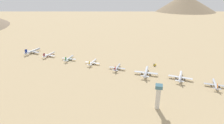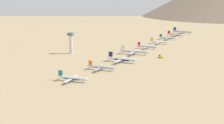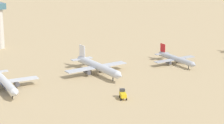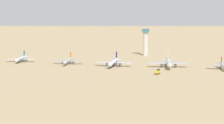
{
  "view_description": "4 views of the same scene",
  "coord_description": "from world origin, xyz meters",
  "px_view_note": "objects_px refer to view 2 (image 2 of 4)",
  "views": [
    {
      "loc": [
        -268.03,
        -52.84,
        119.08
      ],
      "look_at": [
        11.03,
        12.99,
        5.99
      ],
      "focal_mm": 30.49,
      "sensor_mm": 36.0,
      "label": 1
    },
    {
      "loc": [
        70.95,
        -424.22,
        81.59
      ],
      "look_at": [
        -20.75,
        -112.82,
        4.92
      ],
      "focal_mm": 48.48,
      "sensor_mm": 36.0,
      "label": 2
    },
    {
      "loc": [
        171.68,
        -165.53,
        65.48
      ],
      "look_at": [
        -12.55,
        -33.37,
        4.48
      ],
      "focal_mm": 73.74,
      "sensor_mm": 36.0,
      "label": 3
    },
    {
      "loc": [
        375.23,
        -77.02,
        57.77
      ],
      "look_at": [
        -6.46,
        -91.61,
        5.11
      ],
      "focal_mm": 72.8,
      "sensor_mm": 36.0,
      "label": 4
    }
  ],
  "objects_px": {
    "parked_jet_4": "(147,47)",
    "control_tower": "(71,42)",
    "parked_jet_8": "(182,32)",
    "parked_jet_1": "(101,67)",
    "service_truck": "(161,56)",
    "parked_jet_3": "(134,51)",
    "parked_jet_0": "(72,78)",
    "parked_jet_5": "(159,42)",
    "parked_jet_6": "(168,38)",
    "parked_jet_7": "(175,35)",
    "parked_jet_2": "(122,59)"
  },
  "relations": [
    {
      "from": "parked_jet_3",
      "to": "parked_jet_8",
      "type": "xyz_separation_m",
      "value": [
        47.99,
        220.41,
        -0.02
      ]
    },
    {
      "from": "parked_jet_1",
      "to": "parked_jet_5",
      "type": "height_order",
      "value": "parked_jet_1"
    },
    {
      "from": "parked_jet_4",
      "to": "control_tower",
      "type": "distance_m",
      "value": 110.43
    },
    {
      "from": "parked_jet_2",
      "to": "parked_jet_7",
      "type": "relative_size",
      "value": 1.17
    },
    {
      "from": "parked_jet_4",
      "to": "parked_jet_1",
      "type": "bearing_deg",
      "value": -100.67
    },
    {
      "from": "parked_jet_6",
      "to": "parked_jet_8",
      "type": "xyz_separation_m",
      "value": [
        18.74,
        85.39,
        0.89
      ]
    },
    {
      "from": "parked_jet_4",
      "to": "parked_jet_6",
      "type": "xyz_separation_m",
      "value": [
        20.23,
        90.5,
        0.05
      ]
    },
    {
      "from": "parked_jet_7",
      "to": "control_tower",
      "type": "bearing_deg",
      "value": -121.45
    },
    {
      "from": "parked_jet_5",
      "to": "parked_jet_8",
      "type": "distance_m",
      "value": 134.02
    },
    {
      "from": "parked_jet_2",
      "to": "service_truck",
      "type": "xyz_separation_m",
      "value": [
        40.58,
        35.83,
        -1.7
      ]
    },
    {
      "from": "parked_jet_8",
      "to": "parked_jet_1",
      "type": "bearing_deg",
      "value": -101.71
    },
    {
      "from": "parked_jet_3",
      "to": "parked_jet_7",
      "type": "xyz_separation_m",
      "value": [
        38.32,
        179.39,
        -0.8
      ]
    },
    {
      "from": "parked_jet_8",
      "to": "service_truck",
      "type": "distance_m",
      "value": 232.33
    },
    {
      "from": "parked_jet_1",
      "to": "service_truck",
      "type": "distance_m",
      "value": 93.5
    },
    {
      "from": "control_tower",
      "to": "parked_jet_6",
      "type": "bearing_deg",
      "value": 53.86
    },
    {
      "from": "parked_jet_1",
      "to": "parked_jet_4",
      "type": "bearing_deg",
      "value": 79.33
    },
    {
      "from": "parked_jet_1",
      "to": "service_truck",
      "type": "height_order",
      "value": "parked_jet_1"
    },
    {
      "from": "parked_jet_8",
      "to": "service_truck",
      "type": "height_order",
      "value": "parked_jet_8"
    },
    {
      "from": "parked_jet_0",
      "to": "parked_jet_4",
      "type": "bearing_deg",
      "value": 78.16
    },
    {
      "from": "parked_jet_2",
      "to": "parked_jet_6",
      "type": "height_order",
      "value": "parked_jet_2"
    },
    {
      "from": "parked_jet_2",
      "to": "service_truck",
      "type": "height_order",
      "value": "parked_jet_2"
    },
    {
      "from": "service_truck",
      "to": "control_tower",
      "type": "xyz_separation_m",
      "value": [
        -118.28,
        -5.41,
        13.54
      ]
    },
    {
      "from": "parked_jet_2",
      "to": "parked_jet_8",
      "type": "xyz_separation_m",
      "value": [
        52.1,
        267.86,
        0.23
      ]
    },
    {
      "from": "parked_jet_2",
      "to": "parked_jet_4",
      "type": "relative_size",
      "value": 1.25
    },
    {
      "from": "parked_jet_4",
      "to": "parked_jet_6",
      "type": "height_order",
      "value": "parked_jet_6"
    },
    {
      "from": "parked_jet_8",
      "to": "control_tower",
      "type": "distance_m",
      "value": 270.85
    },
    {
      "from": "parked_jet_3",
      "to": "service_truck",
      "type": "relative_size",
      "value": 7.26
    },
    {
      "from": "parked_jet_8",
      "to": "control_tower",
      "type": "relative_size",
      "value": 1.47
    },
    {
      "from": "parked_jet_5",
      "to": "parked_jet_0",
      "type": "bearing_deg",
      "value": -102.46
    },
    {
      "from": "parked_jet_0",
      "to": "parked_jet_7",
      "type": "xyz_separation_m",
      "value": [
        66.91,
        314.21,
        0.09
      ]
    },
    {
      "from": "parked_jet_4",
      "to": "parked_jet_6",
      "type": "distance_m",
      "value": 92.73
    },
    {
      "from": "parked_jet_8",
      "to": "service_truck",
      "type": "bearing_deg",
      "value": -92.84
    },
    {
      "from": "control_tower",
      "to": "parked_jet_7",
      "type": "bearing_deg",
      "value": 58.55
    },
    {
      "from": "parked_jet_2",
      "to": "control_tower",
      "type": "bearing_deg",
      "value": 158.62
    },
    {
      "from": "parked_jet_0",
      "to": "parked_jet_6",
      "type": "height_order",
      "value": "parked_jet_0"
    },
    {
      "from": "parked_jet_6",
      "to": "parked_jet_0",
      "type": "bearing_deg",
      "value": -102.1
    },
    {
      "from": "parked_jet_3",
      "to": "service_truck",
      "type": "bearing_deg",
      "value": -17.68
    },
    {
      "from": "parked_jet_1",
      "to": "parked_jet_2",
      "type": "xyz_separation_m",
      "value": [
        12.02,
        41.47,
        0.58
      ]
    },
    {
      "from": "parked_jet_1",
      "to": "parked_jet_7",
      "type": "height_order",
      "value": "parked_jet_7"
    },
    {
      "from": "parked_jet_7",
      "to": "service_truck",
      "type": "distance_m",
      "value": 191.03
    },
    {
      "from": "parked_jet_2",
      "to": "parked_jet_3",
      "type": "bearing_deg",
      "value": 85.05
    },
    {
      "from": "parked_jet_0",
      "to": "parked_jet_8",
      "type": "height_order",
      "value": "parked_jet_8"
    },
    {
      "from": "parked_jet_3",
      "to": "parked_jet_0",
      "type": "bearing_deg",
      "value": -101.98
    },
    {
      "from": "parked_jet_2",
      "to": "parked_jet_4",
      "type": "height_order",
      "value": "parked_jet_2"
    },
    {
      "from": "parked_jet_5",
      "to": "service_truck",
      "type": "xyz_separation_m",
      "value": [
        15.58,
        -100.78,
        -1.04
      ]
    },
    {
      "from": "parked_jet_5",
      "to": "parked_jet_6",
      "type": "xyz_separation_m",
      "value": [
        8.36,
        45.86,
        -0.0
      ]
    },
    {
      "from": "parked_jet_1",
      "to": "parked_jet_8",
      "type": "xyz_separation_m",
      "value": [
        64.12,
        309.32,
        0.81
      ]
    },
    {
      "from": "parked_jet_4",
      "to": "parked_jet_8",
      "type": "bearing_deg",
      "value": 77.51
    },
    {
      "from": "parked_jet_1",
      "to": "parked_jet_3",
      "type": "bearing_deg",
      "value": 79.72
    },
    {
      "from": "parked_jet_7",
      "to": "control_tower",
      "type": "distance_m",
      "value": 230.58
    }
  ]
}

